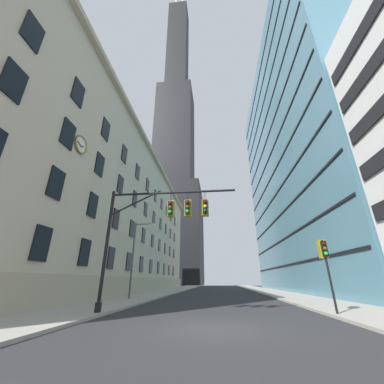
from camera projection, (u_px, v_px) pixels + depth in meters
name	position (u px, v px, depth m)	size (l,w,h in m)	color
ground_plane	(214.00, 330.00, 8.94)	(102.00, 160.00, 0.10)	#28282B
sidewalk_left	(21.00, 322.00, 9.86)	(5.00, 160.00, 0.15)	gray
station_building	(108.00, 218.00, 39.16)	(15.86, 63.71, 23.97)	#BCAF93
dark_skyscraper	(174.00, 159.00, 114.37)	(26.93, 26.93, 196.79)	black
glass_office_midrise	(309.00, 157.00, 42.96)	(14.90, 45.77, 47.79)	teal
traffic_signal_mast	(164.00, 218.00, 13.91)	(8.13, 0.63, 7.16)	black
traffic_light_near_right	(324.00, 253.00, 13.04)	(0.40, 0.63, 3.88)	black
street_lamppost	(136.00, 251.00, 22.98)	(2.23, 0.32, 7.41)	#47474C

